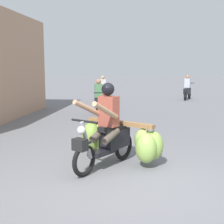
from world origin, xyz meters
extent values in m
plane|color=slate|center=(0.00, 0.00, 0.00)|extent=(120.00, 120.00, 0.00)
torus|color=black|center=(-0.87, 0.31, 0.28)|extent=(0.34, 0.53, 0.56)
torus|color=black|center=(-0.28, 1.36, 0.28)|extent=(0.34, 0.53, 0.56)
cube|color=black|center=(-0.62, 0.75, 0.32)|extent=(0.48, 0.61, 0.08)
cube|color=black|center=(-0.43, 1.10, 0.50)|extent=(0.56, 0.70, 0.36)
cube|color=black|center=(-0.47, 1.03, 0.72)|extent=(0.52, 0.65, 0.10)
cylinder|color=gray|center=(-0.84, 0.36, 0.62)|extent=(0.20, 0.28, 0.69)
cylinder|color=black|center=(-0.86, 0.33, 0.96)|extent=(0.51, 0.31, 0.04)
sphere|color=silver|center=(-0.90, 0.26, 0.82)|extent=(0.14, 0.14, 0.14)
cube|color=black|center=(-0.92, 0.22, 0.58)|extent=(0.29, 0.26, 0.20)
cube|color=black|center=(-0.87, 0.31, 0.58)|extent=(0.22, 0.29, 0.04)
cube|color=olive|center=(-0.36, 1.23, 0.78)|extent=(1.36, 0.82, 0.08)
cube|color=olive|center=(-0.27, 1.38, 0.75)|extent=(1.22, 0.73, 0.06)
ellipsoid|color=#7DA140|center=(-0.96, 1.47, 0.42)|extent=(0.57, 0.56, 0.60)
cylinder|color=#998459|center=(-0.96, 1.47, 0.74)|extent=(0.02, 0.02, 0.09)
ellipsoid|color=#7EA241|center=(-0.92, 1.66, 0.50)|extent=(0.63, 0.62, 0.45)
cylinder|color=#998459|center=(-0.92, 1.66, 0.74)|extent=(0.02, 0.02, 0.09)
ellipsoid|color=#86AA49|center=(0.30, 0.97, 0.41)|extent=(0.48, 0.46, 0.54)
cylinder|color=#998459|center=(0.30, 0.97, 0.72)|extent=(0.02, 0.02, 0.14)
ellipsoid|color=#8CB04F|center=(0.17, 0.84, 0.39)|extent=(0.55, 0.55, 0.56)
cylinder|color=#998459|center=(0.17, 0.84, 0.72)|extent=(0.02, 0.02, 0.15)
ellipsoid|color=#8DB150|center=(0.12, 0.99, 0.50)|extent=(0.45, 0.44, 0.46)
cylinder|color=#998459|center=(0.12, 0.99, 0.74)|extent=(0.02, 0.02, 0.09)
ellipsoid|color=#86A948|center=(-0.81, 1.50, 0.40)|extent=(0.47, 0.45, 0.58)
cylinder|color=#998459|center=(-0.81, 1.50, 0.73)|extent=(0.02, 0.02, 0.13)
cube|color=#994738|center=(-0.53, 0.92, 1.05)|extent=(0.40, 0.36, 0.56)
sphere|color=black|center=(-0.54, 0.90, 1.46)|extent=(0.24, 0.24, 0.24)
cylinder|color=tan|center=(-0.52, 0.53, 1.11)|extent=(0.39, 0.69, 0.39)
cylinder|color=tan|center=(-0.86, 0.72, 1.11)|extent=(0.47, 0.65, 0.39)
cylinder|color=#4C4238|center=(-0.46, 0.75, 0.62)|extent=(0.33, 0.45, 0.27)
cylinder|color=#4C4238|center=(-0.71, 0.89, 0.62)|extent=(0.33, 0.45, 0.27)
torus|color=black|center=(2.54, 13.74, 0.26)|extent=(0.24, 0.52, 0.52)
torus|color=black|center=(2.19, 12.69, 0.26)|extent=(0.24, 0.52, 0.52)
cube|color=black|center=(2.33, 13.12, 0.50)|extent=(0.51, 0.93, 0.32)
cylinder|color=black|center=(2.52, 13.69, 0.92)|extent=(0.49, 0.19, 0.04)
cube|color=#B2B7C6|center=(2.33, 13.10, 0.95)|extent=(0.35, 0.28, 0.52)
sphere|color=#9E7051|center=(2.33, 13.12, 1.30)|extent=(0.20, 0.20, 0.20)
torus|color=black|center=(-1.54, 6.40, 0.26)|extent=(0.22, 0.52, 0.52)
torus|color=black|center=(-1.85, 7.45, 0.26)|extent=(0.22, 0.52, 0.52)
cube|color=black|center=(-1.73, 7.02, 0.50)|extent=(0.48, 0.93, 0.32)
cylinder|color=black|center=(-1.56, 6.45, 0.92)|extent=(0.49, 0.18, 0.04)
cube|color=#4C7F51|center=(-1.73, 7.04, 0.95)|extent=(0.34, 0.28, 0.52)
sphere|color=#9E7051|center=(-1.73, 7.02, 1.30)|extent=(0.20, 0.20, 0.20)
torus|color=black|center=(-1.90, 10.89, 0.26)|extent=(0.35, 0.48, 0.52)
torus|color=black|center=(-2.49, 11.83, 0.26)|extent=(0.35, 0.48, 0.52)
cube|color=red|center=(-2.25, 11.44, 0.50)|extent=(0.68, 0.89, 0.32)
cylinder|color=black|center=(-1.93, 10.94, 0.92)|extent=(0.44, 0.30, 0.04)
cube|color=silver|center=(-2.26, 11.46, 0.95)|extent=(0.36, 0.33, 0.52)
sphere|color=tan|center=(-2.25, 11.44, 1.30)|extent=(0.20, 0.20, 0.20)
camera|label=1|loc=(0.22, -4.66, 1.87)|focal=49.40mm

